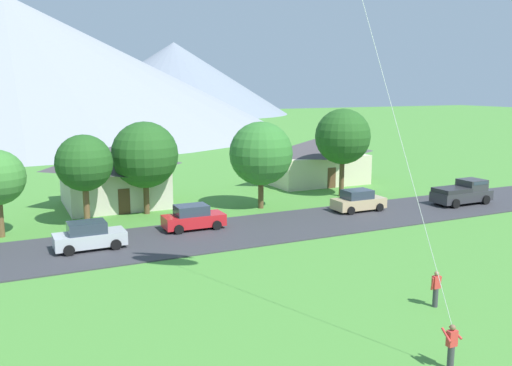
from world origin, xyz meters
TOP-DOWN VIEW (x-y plane):
  - road_strip at (0.00, 29.46)m, footprint 160.00×7.63m
  - mountain_central_ridge at (-6.82, 126.96)m, footprint 117.50×117.50m
  - mountain_west_ridge at (46.13, 178.88)m, footprint 77.20×77.20m
  - house_leftmost at (-1.49, 41.73)m, footprint 8.45×7.98m
  - house_left_center at (19.00, 43.32)m, footprint 10.28×6.53m
  - tree_near_left at (17.63, 36.61)m, footprint 4.91×4.91m
  - tree_left_of_center at (0.11, 37.42)m, footprint 5.09×5.09m
  - tree_near_right at (-4.63, 35.69)m, footprint 3.98×3.98m
  - tree_far_right at (8.97, 35.36)m, footprint 5.10×5.10m
  - parked_car_silver_west_end at (-5.42, 29.55)m, footprint 4.22×2.13m
  - parked_car_red_mid_west at (1.79, 31.28)m, footprint 4.22×2.12m
  - parked_car_tan_mid_east at (15.36, 30.93)m, footprint 4.21×2.11m
  - pickup_truck_charcoal_west_side at (24.79, 29.30)m, footprint 5.22×2.36m
  - watcher_person at (7.30, 13.95)m, footprint 0.56×0.24m

SIDE VIEW (x-z plane):
  - road_strip at x=0.00m, z-range 0.00..0.08m
  - parked_car_silver_west_end at x=-5.42m, z-range 0.03..1.71m
  - parked_car_red_mid_west at x=1.79m, z-range 0.03..1.71m
  - parked_car_tan_mid_east at x=15.36m, z-range 0.03..1.71m
  - watcher_person at x=7.30m, z-range 0.04..1.71m
  - pickup_truck_charcoal_west_side at x=24.79m, z-range 0.06..2.06m
  - house_left_center at x=19.00m, z-range 0.08..4.64m
  - house_leftmost at x=-1.49m, z-range 0.09..5.01m
  - tree_far_right at x=8.97m, z-range 0.95..7.98m
  - tree_near_right at x=-4.63m, z-range 1.23..7.73m
  - tree_left_of_center at x=0.11m, z-range 1.02..8.19m
  - tree_near_left at x=17.63m, z-range 1.44..9.29m
  - mountain_west_ridge at x=46.13m, z-range 0.00..24.05m
  - mountain_central_ridge at x=-6.82m, z-range 0.00..28.90m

